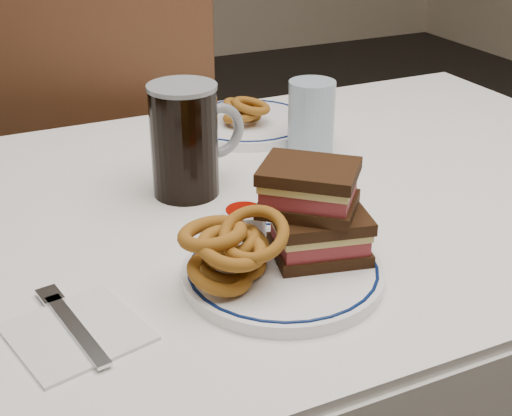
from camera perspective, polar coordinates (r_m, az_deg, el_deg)
name	(u,v)px	position (r m, az deg, el deg)	size (l,w,h in m)	color
dining_table	(291,250)	(1.14, 2.85, -3.35)	(1.27, 0.87, 0.75)	white
chair_far	(120,164)	(1.72, -10.83, 3.50)	(0.61, 0.61, 1.01)	#4D2D18
main_plate	(283,272)	(0.86, 2.15, -5.16)	(0.24, 0.24, 0.02)	white
reuben_sandwich	(314,211)	(0.86, 4.69, -0.26)	(0.15, 0.14, 0.12)	black
onion_rings_main	(231,250)	(0.81, -2.00, -3.35)	(0.12, 0.11, 0.10)	brown
ketchup_ramekin	(244,220)	(0.92, -0.97, -0.95)	(0.06, 0.06, 0.03)	silver
beer_mug	(187,139)	(1.05, -5.58, 5.52)	(0.15, 0.10, 0.17)	black
water_glass	(311,117)	(1.21, 4.44, 7.25)	(0.08, 0.08, 0.12)	#97AEC3
far_plate	(247,123)	(1.34, -0.72, 6.83)	(0.25, 0.25, 0.02)	white
onion_rings_far	(244,111)	(1.32, -0.95, 7.79)	(0.09, 0.11, 0.06)	brown
napkin_fork	(76,330)	(0.80, -14.23, -9.46)	(0.16, 0.18, 0.01)	silver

